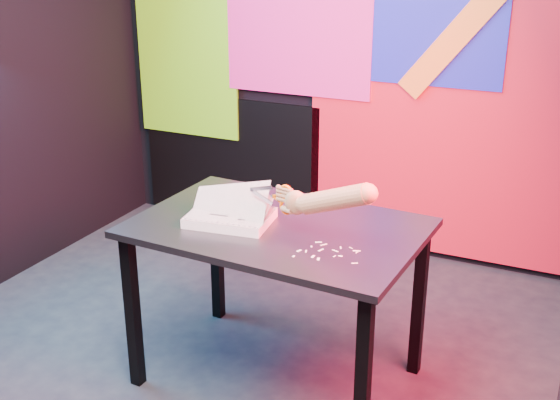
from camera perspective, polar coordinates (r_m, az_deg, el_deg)
The scene contains 7 objects.
room at distance 2.95m, azimuth -5.64°, elevation 10.27°, with size 3.01×3.01×2.71m.
backdrop at distance 4.31m, azimuth 5.28°, elevation 8.28°, with size 2.88×0.05×2.08m.
work_table at distance 2.96m, azimuth -0.19°, elevation -3.64°, with size 1.22×0.84×0.75m.
printout_stack at distance 2.95m, azimuth -4.07°, elevation -1.40°, with size 0.39×0.30×0.18m.
scissors at distance 2.80m, azimuth 0.25°, elevation 0.09°, with size 0.22×0.06×0.13m.
hand_forearm at distance 2.66m, azimuth 3.97°, elevation 0.04°, with size 0.44×0.15×0.20m.
paper_clippings at distance 2.69m, azimuth 3.78°, elevation -4.22°, with size 0.25×0.18×0.00m.
Camera 1 is at (1.49, -2.49, 1.89)m, focal length 45.00 mm.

